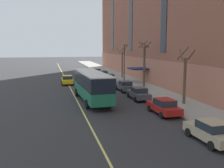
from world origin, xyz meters
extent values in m
plane|color=#303033|center=(0.00, 0.00, 0.00)|extent=(260.00, 260.00, 0.00)
cube|color=#9E9B93|center=(9.39, 3.00, 0.07)|extent=(5.32, 160.00, 0.15)
cube|color=#B67058|center=(11.98, 0.00, 2.20)|extent=(0.14, 110.00, 4.40)
cube|color=navy|center=(10.45, 15.04, 2.60)|extent=(3.20, 3.40, 0.24)
cube|color=#1E232B|center=(12.00, 41.25, 18.29)|extent=(0.10, 2.00, 25.28)
cube|color=#1E704C|center=(-0.28, 1.16, 1.26)|extent=(3.05, 11.50, 1.27)
cube|color=black|center=(-0.28, 1.16, 2.67)|extent=(3.06, 11.50, 1.56)
cube|color=white|center=(-0.28, 1.16, 3.51)|extent=(3.08, 11.50, 0.12)
cube|color=#19232D|center=(-0.55, 6.88, 2.52)|extent=(2.32, 0.19, 1.17)
cube|color=orange|center=(-0.55, 6.89, 3.27)|extent=(1.76, 0.14, 0.28)
cube|color=black|center=(-0.55, 6.90, 0.72)|extent=(2.47, 0.24, 0.24)
cube|color=white|center=(-1.43, 6.86, 0.97)|extent=(0.28, 0.07, 0.18)
cube|color=white|center=(0.33, 6.94, 0.97)|extent=(0.28, 0.07, 0.18)
cylinder|color=black|center=(-1.73, 5.09, 0.50)|extent=(0.35, 1.01, 1.00)
cylinder|color=black|center=(0.79, 5.20, 0.50)|extent=(0.35, 1.01, 1.00)
cylinder|color=black|center=(-1.38, -2.31, 0.50)|extent=(0.35, 1.01, 1.00)
cylinder|color=black|center=(1.14, -2.19, 0.50)|extent=(0.35, 1.01, 1.00)
cube|color=#4C4C51|center=(5.64, 7.31, 0.64)|extent=(1.89, 4.29, 0.64)
cube|color=#232D38|center=(5.64, 7.09, 1.24)|extent=(1.60, 1.96, 0.56)
cube|color=#4C4C51|center=(5.64, 7.09, 1.54)|extent=(1.56, 1.87, 0.04)
cylinder|color=black|center=(4.74, 8.58, 0.32)|extent=(0.24, 0.65, 0.64)
cylinder|color=black|center=(6.44, 8.65, 0.32)|extent=(0.24, 0.65, 0.64)
cylinder|color=black|center=(4.83, 5.96, 0.32)|extent=(0.24, 0.65, 0.64)
cylinder|color=black|center=(6.54, 6.03, 0.32)|extent=(0.24, 0.65, 0.64)
cube|color=navy|center=(5.60, 23.47, 0.64)|extent=(1.85, 4.56, 0.64)
cube|color=#232D38|center=(5.61, 23.25, 1.24)|extent=(1.56, 2.08, 0.56)
cube|color=navy|center=(5.61, 23.25, 1.54)|extent=(1.53, 1.98, 0.04)
cylinder|color=black|center=(4.72, 24.84, 0.32)|extent=(0.24, 0.65, 0.64)
cylinder|color=black|center=(6.39, 24.90, 0.32)|extent=(0.24, 0.65, 0.64)
cylinder|color=black|center=(4.81, 22.05, 0.32)|extent=(0.24, 0.65, 0.64)
cylinder|color=black|center=(6.48, 22.10, 0.32)|extent=(0.24, 0.65, 0.64)
cube|color=#BCAD89|center=(5.40, 29.74, 0.64)|extent=(1.96, 4.44, 0.64)
cube|color=#232D38|center=(5.39, 29.52, 1.24)|extent=(1.67, 2.02, 0.56)
cube|color=#BCAD89|center=(5.39, 29.52, 1.54)|extent=(1.63, 1.93, 0.04)
cylinder|color=black|center=(4.55, 31.13, 0.32)|extent=(0.24, 0.65, 0.64)
cylinder|color=black|center=(6.33, 31.07, 0.32)|extent=(0.24, 0.65, 0.64)
cylinder|color=black|center=(4.46, 28.41, 0.32)|extent=(0.24, 0.65, 0.64)
cylinder|color=black|center=(6.25, 28.36, 0.32)|extent=(0.24, 0.65, 0.64)
cube|color=#BCAD89|center=(5.61, -13.98, 0.64)|extent=(1.93, 4.44, 0.64)
cube|color=#232D38|center=(5.62, -14.19, 1.24)|extent=(1.65, 2.02, 0.56)
cube|color=#BCAD89|center=(5.62, -14.19, 1.54)|extent=(1.61, 1.93, 0.04)
cylinder|color=black|center=(4.69, -12.64, 0.32)|extent=(0.24, 0.65, 0.64)
cylinder|color=black|center=(6.46, -12.59, 0.32)|extent=(0.24, 0.65, 0.64)
cylinder|color=black|center=(4.76, -15.36, 0.32)|extent=(0.24, 0.65, 0.64)
cube|color=#B21E19|center=(5.63, -6.23, 0.64)|extent=(1.94, 4.59, 0.64)
cube|color=#232D38|center=(5.63, -6.45, 1.24)|extent=(1.65, 2.09, 0.56)
cube|color=#B21E19|center=(5.63, -6.45, 1.54)|extent=(1.61, 2.00, 0.04)
cylinder|color=black|center=(4.70, -4.84, 0.32)|extent=(0.24, 0.65, 0.64)
cylinder|color=black|center=(6.47, -4.79, 0.32)|extent=(0.24, 0.65, 0.64)
cylinder|color=black|center=(4.78, -7.66, 0.32)|extent=(0.24, 0.65, 0.64)
cylinder|color=black|center=(6.55, -7.61, 0.32)|extent=(0.24, 0.65, 0.64)
cube|color=#4C4C51|center=(5.61, 1.16, 0.64)|extent=(1.82, 4.56, 0.64)
cube|color=#232D38|center=(5.61, 0.93, 1.24)|extent=(1.58, 2.06, 0.56)
cube|color=#4C4C51|center=(5.61, 0.93, 1.54)|extent=(1.54, 1.97, 0.04)
cylinder|color=black|center=(4.73, 2.56, 0.32)|extent=(0.23, 0.64, 0.64)
cylinder|color=black|center=(6.46, 2.58, 0.32)|extent=(0.23, 0.64, 0.64)
cylinder|color=black|center=(4.76, -0.26, 0.32)|extent=(0.23, 0.64, 0.64)
cylinder|color=black|center=(6.49, -0.24, 0.32)|extent=(0.23, 0.64, 0.64)
cube|color=#23603D|center=(5.49, 17.12, 0.64)|extent=(1.82, 4.26, 0.64)
cube|color=#232D38|center=(5.49, 16.91, 1.24)|extent=(1.56, 1.93, 0.56)
cube|color=#23603D|center=(5.49, 16.91, 1.54)|extent=(1.53, 1.85, 0.04)
cylinder|color=black|center=(4.67, 18.44, 0.32)|extent=(0.23, 0.64, 0.64)
cylinder|color=black|center=(6.37, 18.41, 0.32)|extent=(0.23, 0.64, 0.64)
cylinder|color=black|center=(4.62, 15.83, 0.32)|extent=(0.23, 0.64, 0.64)
cylinder|color=black|center=(6.32, 15.79, 0.32)|extent=(0.23, 0.64, 0.64)
cube|color=yellow|center=(-2.15, 16.41, 0.64)|extent=(1.90, 4.35, 0.64)
cube|color=#232D38|center=(-2.15, 16.20, 1.24)|extent=(1.64, 1.97, 0.56)
cube|color=yellow|center=(-2.15, 16.20, 1.54)|extent=(1.60, 1.89, 0.04)
cylinder|color=black|center=(-3.02, 17.77, 0.32)|extent=(0.23, 0.64, 0.64)
cylinder|color=black|center=(-1.23, 17.74, 0.32)|extent=(0.23, 0.64, 0.64)
cylinder|color=black|center=(-3.06, 15.09, 0.32)|extent=(0.23, 0.64, 0.64)
cylinder|color=black|center=(-1.28, 15.06, 0.32)|extent=(0.23, 0.64, 0.64)
cylinder|color=brown|center=(9.62, -2.95, 2.73)|extent=(0.32, 0.32, 5.16)
cylinder|color=brown|center=(10.33, -2.95, 5.66)|extent=(0.16, 1.50, 1.23)
cylinder|color=brown|center=(9.65, -2.28, 5.81)|extent=(1.44, 0.20, 1.50)
cylinder|color=brown|center=(9.12, -2.88, 5.69)|extent=(0.30, 1.14, 1.26)
cylinder|color=brown|center=(9.62, 9.98, 3.37)|extent=(0.35, 0.35, 6.44)
cylinder|color=brown|center=(10.32, 10.10, 6.82)|extent=(0.42, 1.51, 0.99)
cylinder|color=brown|center=(9.65, 10.69, 6.87)|extent=(1.52, 0.21, 1.09)
cylinder|color=brown|center=(8.94, 9.91, 6.84)|extent=(0.31, 1.46, 1.04)
cylinder|color=brown|center=(9.49, 9.37, 6.77)|extent=(1.32, 0.44, 0.89)
cylinder|color=brown|center=(9.62, 22.90, 2.82)|extent=(0.27, 0.27, 5.34)
cylinder|color=brown|center=(10.29, 23.10, 5.94)|extent=(0.53, 1.44, 1.40)
cylinder|color=brown|center=(9.71, 23.42, 5.84)|extent=(1.15, 0.32, 1.20)
cylinder|color=brown|center=(8.69, 22.73, 5.81)|extent=(0.48, 1.94, 1.16)
cylinder|color=#2D2D30|center=(7.33, 13.54, 3.53)|extent=(0.16, 0.16, 6.77)
cylinder|color=#2D2D30|center=(7.33, 12.99, 6.82)|extent=(0.10, 1.10, 0.10)
cube|color=#3D3D3F|center=(7.33, 12.44, 6.77)|extent=(0.36, 0.60, 0.20)
cylinder|color=red|center=(7.23, 2.90, 0.43)|extent=(0.24, 0.24, 0.55)
sphere|color=silver|center=(7.23, 2.90, 0.77)|extent=(0.20, 0.20, 0.20)
cylinder|color=silver|center=(7.07, 2.90, 0.48)|extent=(0.10, 0.09, 0.09)
cylinder|color=silver|center=(7.39, 2.90, 0.48)|extent=(0.10, 0.09, 0.09)
cube|color=#E0D66B|center=(-1.98, 3.00, 0.00)|extent=(0.16, 140.00, 0.01)
camera|label=1|loc=(-5.18, -29.39, 6.66)|focal=42.00mm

